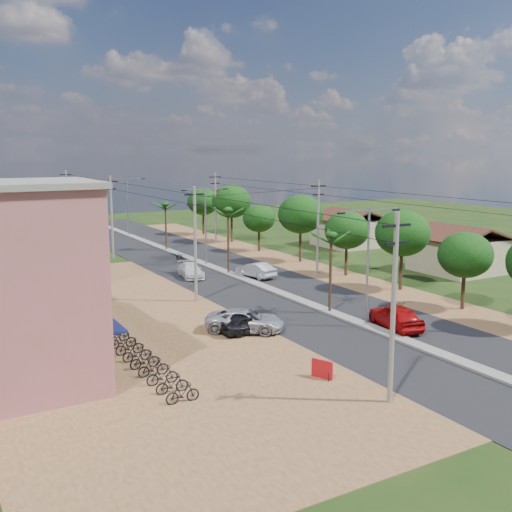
{
  "coord_description": "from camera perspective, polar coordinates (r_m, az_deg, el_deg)",
  "views": [
    {
      "loc": [
        -25.71,
        -29.85,
        11.72
      ],
      "look_at": [
        -1.14,
        12.76,
        3.0
      ],
      "focal_mm": 42.0,
      "sensor_mm": 36.0,
      "label": 1
    }
  ],
  "objects": [
    {
      "name": "utility_pole_w_b",
      "position": [
        46.36,
        -5.82,
        1.36
      ],
      "size": [
        1.6,
        0.24,
        9.0
      ],
      "color": "#605E56",
      "rests_on": "ground"
    },
    {
      "name": "tree_east_g",
      "position": [
        76.85,
        -2.34,
        5.21
      ],
      "size": [
        5.0,
        5.0,
        7.38
      ],
      "color": "black",
      "rests_on": "ground"
    },
    {
      "name": "parked_scooter_row",
      "position": [
        34.05,
        -10.92,
        -9.38
      ],
      "size": [
        1.68,
        12.25,
        1.0
      ],
      "color": "black",
      "rests_on": "ground"
    },
    {
      "name": "tree_east_h",
      "position": [
        83.92,
        -5.07,
        5.17
      ],
      "size": [
        4.4,
        4.4,
        6.52
      ],
      "color": "black",
      "rests_on": "ground"
    },
    {
      "name": "streetlight_far",
      "position": [
        84.17,
        -12.13,
        5.11
      ],
      "size": [
        5.1,
        0.18,
        8.0
      ],
      "color": "gray",
      "rests_on": "ground"
    },
    {
      "name": "tree_east_c",
      "position": [
        51.56,
        13.78,
        2.12
      ],
      "size": [
        4.6,
        4.6,
        6.83
      ],
      "color": "black",
      "rests_on": "ground"
    },
    {
      "name": "tree_east_b",
      "position": [
        46.63,
        19.31,
        0.09
      ],
      "size": [
        4.0,
        4.0,
        5.83
      ],
      "color": "black",
      "rests_on": "ground"
    },
    {
      "name": "palm_median_mid",
      "position": [
        56.39,
        -2.68,
        4.12
      ],
      "size": [
        2.0,
        2.0,
        6.55
      ],
      "color": "black",
      "rests_on": "ground"
    },
    {
      "name": "tree_east_d",
      "position": [
        56.65,
        8.65,
        2.45
      ],
      "size": [
        4.2,
        4.2,
        6.13
      ],
      "color": "black",
      "rests_on": "ground"
    },
    {
      "name": "car_parked_silver",
      "position": [
        39.28,
        -1.05,
        -6.23
      ],
      "size": [
        5.48,
        4.98,
        1.42
      ],
      "primitive_type": "imported",
      "rotation": [
        0.0,
        0.0,
        0.91
      ],
      "color": "#97999F",
      "rests_on": "ground"
    },
    {
      "name": "roadside_sign",
      "position": [
        31.75,
        6.31,
        -10.69
      ],
      "size": [
        0.58,
        1.16,
        1.02
      ],
      "rotation": [
        0.0,
        0.0,
        0.42
      ],
      "color": "#AB0F15",
      "rests_on": "ground"
    },
    {
      "name": "moto_rider_west_a",
      "position": [
        52.1,
        -5.81,
        -2.5
      ],
      "size": [
        1.2,
        1.78,
        0.89
      ],
      "primitive_type": "imported",
      "rotation": [
        0.0,
        0.0,
        -0.4
      ],
      "color": "black",
      "rests_on": "ground"
    },
    {
      "name": "tree_east_f",
      "position": [
        69.73,
        0.29,
        3.6
      ],
      "size": [
        3.8,
        3.8,
        5.52
      ],
      "color": "black",
      "rests_on": "ground"
    },
    {
      "name": "moto_rider_east",
      "position": [
        43.78,
        13.87,
        -5.14
      ],
      "size": [
        1.31,
        1.88,
        0.94
      ],
      "primitive_type": "imported",
      "rotation": [
        0.0,
        0.0,
        2.72
      ],
      "color": "black",
      "rests_on": "ground"
    },
    {
      "name": "ground",
      "position": [
        41.1,
        10.39,
        -6.69
      ],
      "size": [
        160.0,
        160.0,
        0.0
      ],
      "primitive_type": "plane",
      "color": "black",
      "rests_on": "ground"
    },
    {
      "name": "moto_rider_west_b",
      "position": [
        63.73,
        -7.28,
        -0.2
      ],
      "size": [
        0.64,
        1.59,
        0.93
      ],
      "primitive_type": "imported",
      "rotation": [
        0.0,
        0.0,
        0.13
      ],
      "color": "black",
      "rests_on": "ground"
    },
    {
      "name": "house_east_far",
      "position": [
        74.93,
        8.89,
        2.78
      ],
      "size": [
        7.6,
        7.5,
        4.6
      ],
      "color": "#998C67",
      "rests_on": "ground"
    },
    {
      "name": "utility_pole_w_d",
      "position": [
        87.16,
        -17.54,
        5.01
      ],
      "size": [
        1.6,
        0.24,
        9.0
      ],
      "color": "#605E56",
      "rests_on": "ground"
    },
    {
      "name": "streetlight_near",
      "position": [
        40.0,
        10.61,
        -0.1
      ],
      "size": [
        5.1,
        0.18,
        8.0
      ],
      "color": "gray",
      "rests_on": "ground"
    },
    {
      "name": "car_parked_dark",
      "position": [
        38.87,
        -0.69,
        -6.51
      ],
      "size": [
        3.79,
        1.6,
        1.28
      ],
      "primitive_type": "imported",
      "rotation": [
        0.0,
        0.0,
        1.55
      ],
      "color": "black",
      "rests_on": "ground"
    },
    {
      "name": "utility_pole_w_a",
      "position": [
        28.15,
        12.96,
        -4.53
      ],
      "size": [
        1.6,
        0.24,
        9.0
      ],
      "color": "#605E56",
      "rests_on": "ground"
    },
    {
      "name": "car_silver_mid",
      "position": [
        55.63,
        -0.03,
        -1.36
      ],
      "size": [
        2.34,
        4.52,
        1.42
      ],
      "primitive_type": "imported",
      "rotation": [
        0.0,
        0.0,
        3.34
      ],
      "color": "#97999F",
      "rests_on": "ground"
    },
    {
      "name": "car_white_far",
      "position": [
        56.02,
        -6.24,
        -1.41
      ],
      "size": [
        2.53,
        4.68,
        1.29
      ],
      "primitive_type": "imported",
      "rotation": [
        0.0,
        0.0,
        -0.17
      ],
      "color": "beige",
      "rests_on": "ground"
    },
    {
      "name": "utility_pole_e_b",
      "position": [
        57.04,
        5.91,
        2.99
      ],
      "size": [
        1.6,
        0.24,
        9.0
      ],
      "color": "#605E56",
      "rests_on": "ground"
    },
    {
      "name": "palm_median_far",
      "position": [
        70.98,
        -8.63,
        4.72
      ],
      "size": [
        2.0,
        2.0,
        5.85
      ],
      "color": "black",
      "rests_on": "ground"
    },
    {
      "name": "shophouse_pink",
      "position": [
        30.79,
        -22.34,
        -3.02
      ],
      "size": [
        9.0,
        6.4,
        10.3
      ],
      "color": "#924E4A",
      "rests_on": "ground"
    },
    {
      "name": "utility_pole_w_c",
      "position": [
        66.9,
        -13.59,
        3.8
      ],
      "size": [
        1.6,
        0.24,
        9.0
      ],
      "color": "#605E56",
      "rests_on": "ground"
    },
    {
      "name": "road",
      "position": [
        53.0,
        -0.14,
        -2.7
      ],
      "size": [
        12.0,
        110.0,
        0.04
      ],
      "primitive_type": "cube",
      "color": "black",
      "rests_on": "ground"
    },
    {
      "name": "median",
      "position": [
        55.55,
        -1.68,
        -2.04
      ],
      "size": [
        1.0,
        90.0,
        0.18
      ],
      "primitive_type": "cube",
      "color": "#605E56",
      "rests_on": "ground"
    },
    {
      "name": "dirt_lot_west",
      "position": [
        41.04,
        -13.67,
        -6.81
      ],
      "size": [
        18.0,
        46.0,
        0.04
      ],
      "primitive_type": "cube",
      "color": "brown",
      "rests_on": "ground"
    },
    {
      "name": "utility_pole_e_c",
      "position": [
        75.86,
        -3.88,
        4.76
      ],
      "size": [
        1.6,
        0.24,
        9.0
      ],
      "color": "#605E56",
      "rests_on": "ground"
    },
    {
      "name": "palm_median_near",
      "position": [
        42.95,
        7.18,
        1.7
      ],
      "size": [
        2.0,
        2.0,
        6.15
      ],
      "color": "black",
      "rests_on": "ground"
    },
    {
      "name": "car_red_near",
      "position": [
        40.96,
        13.16,
        -5.66
      ],
      "size": [
        2.99,
        5.11,
        1.63
      ],
      "primitive_type": "imported",
      "rotation": [
        0.0,
        0.0,
        2.91
      ],
      "color": "#8D0707",
      "rests_on": "ground"
    },
    {
      "name": "tree_east_e",
      "position": [
        63.08,
        4.27,
        3.99
      ],
      "size": [
        4.8,
        4.8,
        7.14
      ],
      "color": "black",
      "rests_on": "ground"
    },
    {
      "name": "dirt_shoulder_east",
      "position": [
        57.61,
        7.22,
        -1.75
      ],
      "size": [
        5.0,
        90.0,
        0.03
      ],
      "primitive_type": "cube",
      "color": "brown",
      "rests_on": "ground"
    },
    {
      "name": "streetlight_mid",
      "position": [
        60.97,
        -4.83,
        3.49
      ],
      "size": [
        5.1,
        0.18,
        8.0
      ],
      "color": "gray",
      "rests_on": "ground"
    },
    {
      "name": "house_east_near",
      "position": [
        61.35,
        18.73,
        0.77
      ],
      "size": [
        7.6,
        7.5,
        4.6
      ],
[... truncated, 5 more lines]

